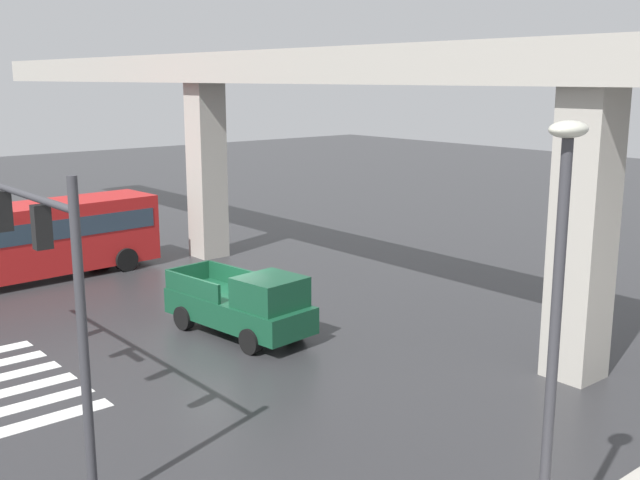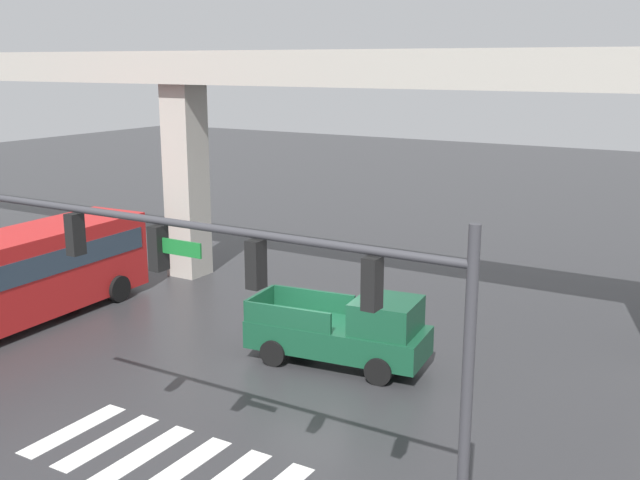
{
  "view_description": "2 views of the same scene",
  "coord_description": "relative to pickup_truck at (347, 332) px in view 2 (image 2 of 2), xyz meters",
  "views": [
    {
      "loc": [
        19.42,
        -12.16,
        7.81
      ],
      "look_at": [
        1.3,
        3.02,
        2.74
      ],
      "focal_mm": 42.66,
      "sensor_mm": 36.0,
      "label": 1
    },
    {
      "loc": [
        10.44,
        -17.15,
        8.42
      ],
      "look_at": [
        -1.17,
        2.26,
        3.02
      ],
      "focal_mm": 42.11,
      "sensor_mm": 36.0,
      "label": 2
    }
  ],
  "objects": [
    {
      "name": "crosswalk_stripes",
      "position": [
        -0.85,
        -6.74,
        -0.98
      ],
      "size": [
        6.05,
        2.8,
        0.01
      ],
      "color": "silver",
      "rests_on": "ground"
    },
    {
      "name": "elevated_overpass",
      "position": [
        -0.85,
        4.9,
        6.58
      ],
      "size": [
        59.87,
        2.15,
        8.79
      ],
      "color": "#ADA89E",
      "rests_on": "ground"
    },
    {
      "name": "city_bus",
      "position": [
        -10.87,
        -2.99,
        0.73
      ],
      "size": [
        3.22,
        10.92,
        2.99
      ],
      "color": "red",
      "rests_on": "ground"
    },
    {
      "name": "ground_plane",
      "position": [
        -0.85,
        -0.39,
        -0.99
      ],
      "size": [
        120.0,
        120.0,
        0.0
      ],
      "primitive_type": "plane",
      "color": "#2D2D30"
    },
    {
      "name": "traffic_signal_mast",
      "position": [
        2.53,
        -7.61,
        3.68
      ],
      "size": [
        10.89,
        0.32,
        6.2
      ],
      "color": "#38383D",
      "rests_on": "ground"
    },
    {
      "name": "pickup_truck",
      "position": [
        0.0,
        0.0,
        0.0
      ],
      "size": [
        5.29,
        2.53,
        2.08
      ],
      "color": "#14472D",
      "rests_on": "ground"
    }
  ]
}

